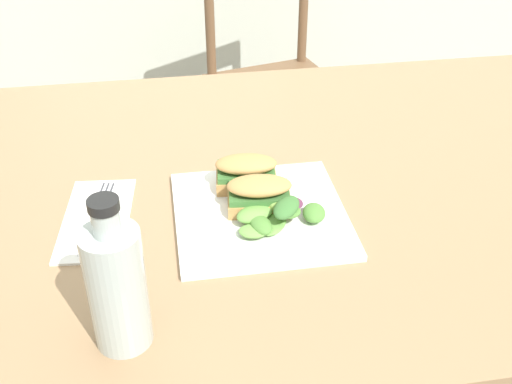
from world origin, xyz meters
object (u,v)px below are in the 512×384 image
at_px(dining_table, 285,230).
at_px(sandwich_half_back, 246,172).
at_px(chair_wooden_far, 274,83).
at_px(bottle_cold_brew, 118,292).
at_px(fork_on_napkin, 99,210).
at_px(sandwich_half_front, 259,194).
at_px(plate_lunch, 260,214).

height_order(dining_table, sandwich_half_back, sandwich_half_back).
bearing_deg(chair_wooden_far, dining_table, -99.62).
xyz_separation_m(sandwich_half_back, bottle_cold_brew, (-0.19, -0.29, 0.04)).
distance_m(chair_wooden_far, sandwich_half_back, 1.14).
distance_m(sandwich_half_back, fork_on_napkin, 0.24).
relative_size(chair_wooden_far, sandwich_half_front, 8.32).
height_order(sandwich_half_front, sandwich_half_back, same).
height_order(dining_table, chair_wooden_far, chair_wooden_far).
xyz_separation_m(chair_wooden_far, bottle_cold_brew, (-0.44, -1.35, 0.37)).
xyz_separation_m(dining_table, sandwich_half_back, (-0.07, -0.03, 0.15)).
relative_size(chair_wooden_far, plate_lunch, 3.33).
relative_size(fork_on_napkin, bottle_cold_brew, 0.90).
bearing_deg(chair_wooden_far, sandwich_half_front, -101.99).
relative_size(chair_wooden_far, fork_on_napkin, 4.69).
distance_m(dining_table, bottle_cold_brew, 0.46).
distance_m(plate_lunch, sandwich_half_front, 0.03).
relative_size(plate_lunch, fork_on_napkin, 1.41).
height_order(dining_table, plate_lunch, plate_lunch).
distance_m(plate_lunch, fork_on_napkin, 0.25).
height_order(sandwich_half_back, fork_on_napkin, sandwich_half_back).
distance_m(plate_lunch, bottle_cold_brew, 0.31).
relative_size(dining_table, sandwich_half_back, 13.73).
relative_size(plate_lunch, sandwich_half_back, 2.50).
bearing_deg(sandwich_half_front, fork_on_napkin, 170.31).
xyz_separation_m(plate_lunch, bottle_cold_brew, (-0.20, -0.22, 0.07)).
bearing_deg(dining_table, sandwich_half_front, -123.82).
xyz_separation_m(chair_wooden_far, sandwich_half_back, (-0.25, -1.06, 0.33)).
bearing_deg(dining_table, sandwich_half_back, -157.67).
height_order(plate_lunch, fork_on_napkin, plate_lunch).
relative_size(dining_table, plate_lunch, 5.49).
xyz_separation_m(dining_table, bottle_cold_brew, (-0.27, -0.33, 0.19)).
bearing_deg(plate_lunch, fork_on_napkin, 168.64).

